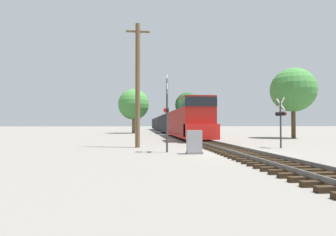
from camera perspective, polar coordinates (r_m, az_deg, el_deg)
name	(u,v)px	position (r m, az deg, el deg)	size (l,w,h in m)	color
ground_plane	(238,154)	(16.06, 14.91, -7.51)	(400.00, 400.00, 0.00)	slate
rail_track_bed	(238,151)	(16.04, 14.91, -7.02)	(2.60, 160.00, 0.31)	black
freight_train	(166,123)	(57.77, -0.44, -1.20)	(3.12, 71.30, 4.49)	maroon
crossing_signal_near	(167,111)	(16.13, -0.29, 1.59)	(0.38, 1.01, 4.72)	#333333
crossing_signal_far	(281,116)	(20.76, 23.38, 0.32)	(0.42, 1.01, 3.66)	#333333
relay_cabinet	(194,142)	(15.37, 5.75, -5.28)	(0.94, 0.50, 1.38)	slate
utility_pole	(138,84)	(19.90, -6.62, 7.35)	(1.80, 0.35, 9.31)	brown
tree_far_right	(293,90)	(36.37, 25.57, 5.51)	(5.48, 5.48, 8.76)	#473521
tree_mid_background	(134,104)	(51.09, -7.51, 2.94)	(5.93, 5.93, 8.54)	brown
tree_deep_background	(187,105)	(66.67, 4.26, 2.86)	(6.35, 6.35, 9.83)	brown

